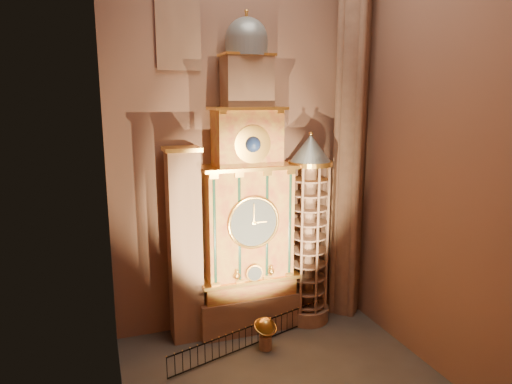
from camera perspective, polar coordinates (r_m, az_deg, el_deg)
name	(u,v)px	position (r m, az deg, el deg)	size (l,w,h in m)	color
floor	(282,376)	(22.66, 3.30, -22.03)	(14.00, 14.00, 0.00)	#383330
wall_back	(241,128)	(24.52, -1.89, 8.02)	(22.00, 22.00, 0.00)	#845947
wall_left	(107,142)	(17.39, -18.14, 5.93)	(22.00, 22.00, 0.00)	#845947
wall_right	(425,133)	(22.60, 20.36, 6.99)	(22.00, 22.00, 0.00)	#845947
astronomical_clock	(247,211)	(24.22, -1.08, -2.39)	(5.60, 2.41, 16.70)	#8C634C
portrait_tower	(185,245)	(23.84, -8.90, -6.59)	(1.80, 1.60, 10.20)	#8C634C
stair_turret	(309,231)	(25.65, 6.59, -4.92)	(2.50, 2.50, 10.80)	#8C634C
gothic_pier	(351,127)	(26.15, 11.77, 8.01)	(2.04, 2.04, 22.00)	#8C634C
stained_glass_window	(178,15)	(23.93, -9.76, 20.99)	(2.20, 0.14, 5.20)	navy
celestial_globe	(265,330)	(24.10, 1.19, -16.91)	(1.43, 1.38, 1.72)	#8C634C
iron_railing	(252,336)	(24.53, -0.52, -17.51)	(9.14, 2.97, 1.11)	black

